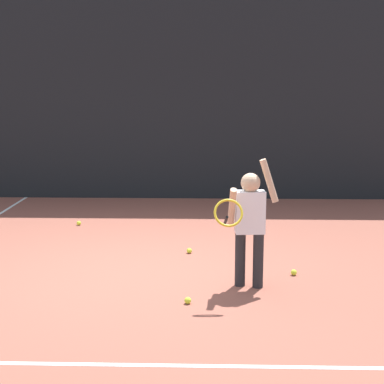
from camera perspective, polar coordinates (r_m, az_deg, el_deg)
name	(u,v)px	position (r m, az deg, el deg)	size (l,w,h in m)	color
ground_plane	(137,271)	(6.74, -5.43, -7.67)	(20.00, 20.00, 0.00)	brown
court_line_baseline	(100,364)	(4.67, -8.95, -16.29)	(9.00, 0.05, 0.00)	white
back_fence_windscreen	(164,95)	(10.70, -2.75, 9.47)	(10.20, 0.08, 3.80)	black
fence_post_1	(74,90)	(11.01, -11.45, 9.69)	(0.09, 0.09, 3.95)	slate
fence_post_2	(255,91)	(10.76, 6.20, 9.82)	(0.09, 0.09, 3.95)	slate
tennis_player	(249,219)	(6.03, 5.59, -2.68)	(0.68, 0.61, 1.35)	#232326
tennis_ball_2	(188,300)	(5.74, -0.42, -10.55)	(0.07, 0.07, 0.07)	#CCE033
tennis_ball_3	(79,223)	(8.95, -10.99, -3.00)	(0.07, 0.07, 0.07)	#CCE033
tennis_ball_7	(294,272)	(6.64, 9.91, -7.74)	(0.07, 0.07, 0.07)	#CCE033
tennis_ball_8	(189,251)	(7.36, -0.27, -5.75)	(0.07, 0.07, 0.07)	#CCE033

